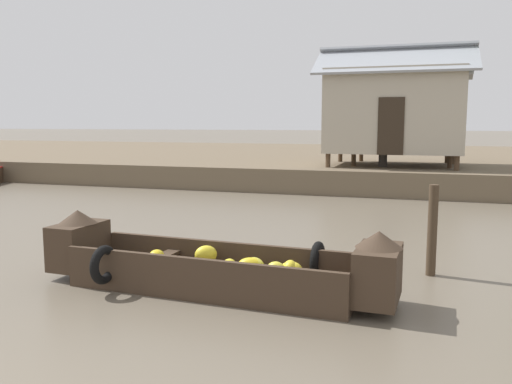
{
  "coord_description": "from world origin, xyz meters",
  "views": [
    {
      "loc": [
        3.29,
        -1.41,
        2.25
      ],
      "look_at": [
        0.73,
        6.59,
        1.14
      ],
      "focal_mm": 36.89,
      "sensor_mm": 36.0,
      "label": 1
    }
  ],
  "objects": [
    {
      "name": "stilt_house_left",
      "position": [
        2.27,
        17.19,
        2.7
      ],
      "size": [
        5.1,
        3.55,
        4.05
      ],
      "color": "#4C3826",
      "rests_on": "riverbank_strip"
    },
    {
      "name": "riverbank_strip",
      "position": [
        0.0,
        24.57,
        0.39
      ],
      "size": [
        160.0,
        20.0,
        0.78
      ],
      "primitive_type": "cube",
      "color": "brown",
      "rests_on": "ground"
    },
    {
      "name": "stilt_house_mid_left",
      "position": [
        2.55,
        17.85,
        2.79
      ],
      "size": [
        4.2,
        3.12,
        3.77
      ],
      "color": "#4C3826",
      "rests_on": "riverbank_strip"
    },
    {
      "name": "ground_plane",
      "position": [
        0.0,
        10.0,
        0.0
      ],
      "size": [
        300.0,
        300.0,
        0.0
      ],
      "primitive_type": "plane",
      "color": "#665B4C"
    },
    {
      "name": "banana_boat",
      "position": [
        0.66,
        4.95,
        0.34
      ],
      "size": [
        4.95,
        1.62,
        0.97
      ],
      "color": "#3D2D21",
      "rests_on": "ground"
    },
    {
      "name": "mooring_post",
      "position": [
        3.45,
        6.59,
        0.68
      ],
      "size": [
        0.14,
        0.14,
        1.35
      ],
      "primitive_type": "cylinder",
      "color": "#423323",
      "rests_on": "ground"
    },
    {
      "name": "vendor_person",
      "position": [
        1.98,
        16.62,
        1.71
      ],
      "size": [
        0.44,
        0.44,
        1.66
      ],
      "color": "#332D28",
      "rests_on": "riverbank_strip"
    }
  ]
}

